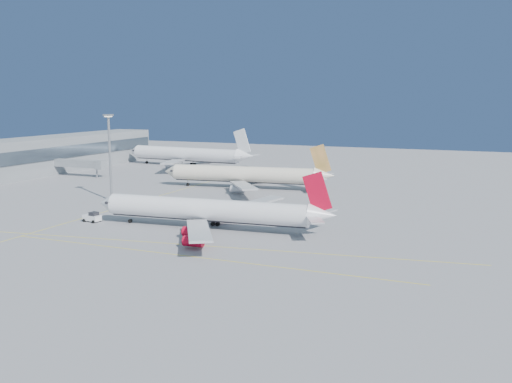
{
  "coord_description": "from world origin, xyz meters",
  "views": [
    {
      "loc": [
        58.26,
        -110.24,
        31.13
      ],
      "look_at": [
        1.8,
        25.31,
        7.0
      ],
      "focal_mm": 40.0,
      "sensor_mm": 36.0,
      "label": 1
    }
  ],
  "objects_px": {
    "airliner_virgin": "(211,211)",
    "airliner_third": "(188,154)",
    "pushback_tug": "(92,217)",
    "light_mast": "(110,150)",
    "airliner_etihad": "(247,175)"
  },
  "relations": [
    {
      "from": "airliner_virgin",
      "to": "pushback_tug",
      "type": "xyz_separation_m",
      "value": [
        -31.71,
        -4.23,
        -3.35
      ]
    },
    {
      "from": "airliner_third",
      "to": "light_mast",
      "type": "distance_m",
      "value": 90.43
    },
    {
      "from": "airliner_etihad",
      "to": "airliner_third",
      "type": "distance_m",
      "value": 70.65
    },
    {
      "from": "airliner_etihad",
      "to": "light_mast",
      "type": "relative_size",
      "value": 2.34
    },
    {
      "from": "airliner_third",
      "to": "pushback_tug",
      "type": "xyz_separation_m",
      "value": [
        36.01,
        -114.0,
        -4.32
      ]
    },
    {
      "from": "light_mast",
      "to": "airliner_third",
      "type": "bearing_deg",
      "value": 104.14
    },
    {
      "from": "airliner_third",
      "to": "pushback_tug",
      "type": "height_order",
      "value": "airliner_third"
    },
    {
      "from": "airliner_virgin",
      "to": "airliner_etihad",
      "type": "height_order",
      "value": "airliner_etihad"
    },
    {
      "from": "airliner_third",
      "to": "airliner_virgin",
      "type": "bearing_deg",
      "value": -53.41
    },
    {
      "from": "airliner_virgin",
      "to": "light_mast",
      "type": "xyz_separation_m",
      "value": [
        -45.77,
        22.62,
        11.0
      ]
    },
    {
      "from": "airliner_virgin",
      "to": "pushback_tug",
      "type": "bearing_deg",
      "value": -176.9
    },
    {
      "from": "airliner_virgin",
      "to": "light_mast",
      "type": "distance_m",
      "value": 52.22
    },
    {
      "from": "pushback_tug",
      "to": "airliner_third",
      "type": "bearing_deg",
      "value": 114.18
    },
    {
      "from": "airliner_etihad",
      "to": "light_mast",
      "type": "height_order",
      "value": "light_mast"
    },
    {
      "from": "airliner_virgin",
      "to": "airliner_third",
      "type": "height_order",
      "value": "airliner_third"
    }
  ]
}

